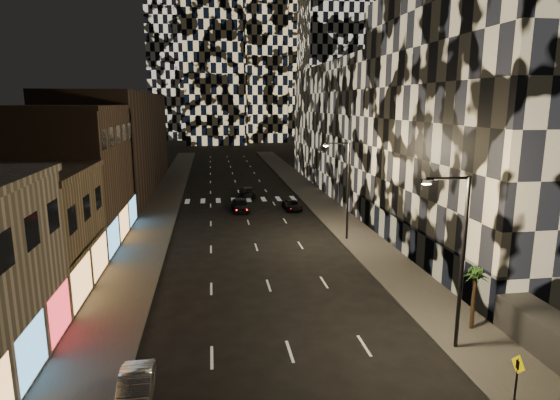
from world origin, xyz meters
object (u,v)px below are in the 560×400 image
object	(u,v)px
streetlight_far	(346,184)
palm_tree	(475,279)
car_silver_parked	(136,390)
car_dark_midlane	(240,205)
car_dark_oncoming	(247,192)
car_dark_rightlane	(292,205)
ped_sign	(517,374)
streetlight_near	(459,251)

from	to	relation	value
streetlight_far	palm_tree	bearing A→B (deg)	-83.24
car_silver_parked	car_dark_midlane	size ratio (longest dim) A/B	0.86
car_silver_parked	car_dark_oncoming	size ratio (longest dim) A/B	0.83
car_dark_rightlane	ped_sign	xyz separation A→B (m)	(2.60, -38.30, 1.28)
streetlight_near	car_dark_rightlane	distance (m)	33.52
streetlight_far	car_dark_midlane	size ratio (longest dim) A/B	1.96
streetlight_near	ped_sign	xyz separation A→B (m)	(-0.06, -5.23, -3.50)
palm_tree	car_dark_midlane	bearing A→B (deg)	109.30
car_silver_parked	car_dark_oncoming	bearing A→B (deg)	77.45
car_dark_midlane	car_silver_parked	bearing A→B (deg)	-105.63
streetlight_near	ped_sign	size ratio (longest dim) A/B	3.57
streetlight_far	car_dark_oncoming	size ratio (longest dim) A/B	1.88
car_silver_parked	car_dark_midlane	world-z (taller)	car_dark_midlane
car_dark_oncoming	palm_tree	size ratio (longest dim) A/B	1.34
car_dark_rightlane	ped_sign	world-z (taller)	ped_sign
palm_tree	car_silver_parked	bearing A→B (deg)	-167.17
streetlight_near	streetlight_far	world-z (taller)	same
ped_sign	palm_tree	size ratio (longest dim) A/B	0.71
car_dark_midlane	ped_sign	size ratio (longest dim) A/B	1.82
streetlight_near	car_dark_oncoming	world-z (taller)	streetlight_near
car_dark_midlane	streetlight_near	bearing A→B (deg)	-80.01
car_dark_rightlane	streetlight_near	bearing A→B (deg)	-88.61
streetlight_far	car_dark_oncoming	xyz separation A→B (m)	(-7.35, 21.92, -4.66)
ped_sign	palm_tree	world-z (taller)	palm_tree
streetlight_near	palm_tree	world-z (taller)	streetlight_near
ped_sign	car_silver_parked	bearing A→B (deg)	170.40
streetlight_far	ped_sign	world-z (taller)	streetlight_far
car_dark_midlane	palm_tree	bearing A→B (deg)	-75.64
streetlight_far	car_dark_oncoming	world-z (taller)	streetlight_far
car_dark_oncoming	palm_tree	bearing A→B (deg)	102.72
streetlight_near	palm_tree	distance (m)	3.59
car_dark_rightlane	car_silver_parked	bearing A→B (deg)	-113.26
car_silver_parked	ped_sign	world-z (taller)	ped_sign
car_dark_midlane	car_dark_rightlane	bearing A→B (deg)	-6.35
streetlight_near	palm_tree	xyz separation A→B (m)	(2.16, 1.77, -2.25)
car_dark_midlane	ped_sign	xyz separation A→B (m)	(8.80, -38.46, 1.07)
streetlight_near	streetlight_far	size ratio (longest dim) A/B	1.00
car_silver_parked	car_dark_oncoming	world-z (taller)	car_dark_oncoming
car_silver_parked	car_dark_rightlane	xyz separation A→B (m)	(12.90, 35.33, -0.09)
car_dark_rightlane	palm_tree	size ratio (longest dim) A/B	1.14
car_dark_midlane	car_dark_oncoming	distance (m)	8.83
streetlight_near	car_dark_oncoming	size ratio (longest dim) A/B	1.88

